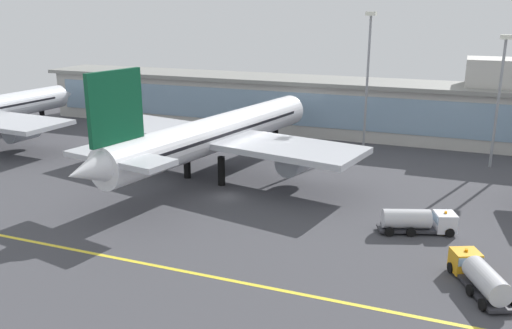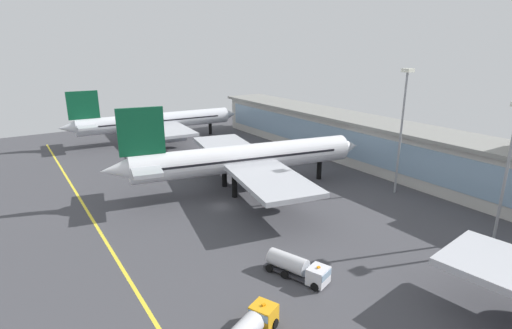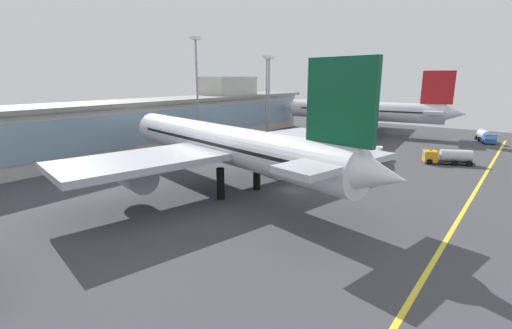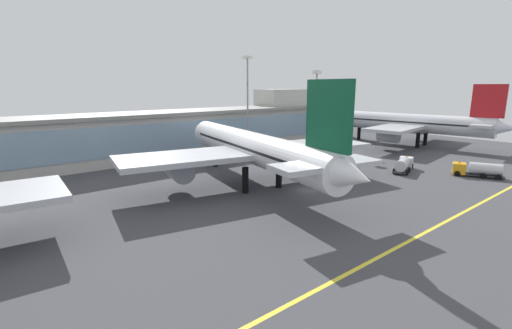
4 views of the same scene
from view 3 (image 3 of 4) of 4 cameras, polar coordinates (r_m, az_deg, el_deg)
name	(u,v)px [view 3 (image 3 of 4)]	position (r m, az deg, el deg)	size (l,w,h in m)	color
ground_plane	(292,190)	(55.20, 5.68, -4.07)	(180.00, 180.00, 0.00)	#424247
taxiway_centreline_stripe	(455,226)	(48.11, 28.72, -8.46)	(144.00, 0.50, 0.01)	yellow
terminal_building	(127,125)	(86.92, -19.55, 5.91)	(129.33, 14.00, 16.68)	beige
airliner_near_right	(225,145)	(54.19, -4.86, 3.06)	(48.32, 56.07, 18.69)	black
airliner_far_right	(364,111)	(113.14, 16.55, 7.98)	(44.28, 53.35, 18.27)	black
fuel_tanker_truck	(446,156)	(80.29, 27.72, 1.13)	(5.98, 9.24, 2.90)	black
baggage_tug_near	(486,136)	(112.51, 32.39, 3.74)	(9.31, 5.64, 2.90)	black
service_truck_far	(376,154)	(77.04, 18.25, 1.55)	(9.33, 5.45, 2.90)	black
apron_light_mast_west	(267,84)	(104.91, 1.69, 12.57)	(1.80, 1.80, 22.41)	gray
apron_light_mast_centre	(269,85)	(98.62, 2.04, 12.30)	(1.80, 1.80, 21.79)	gray
apron_light_mast_east	(197,78)	(84.48, -9.27, 13.21)	(1.80, 1.80, 25.24)	gray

